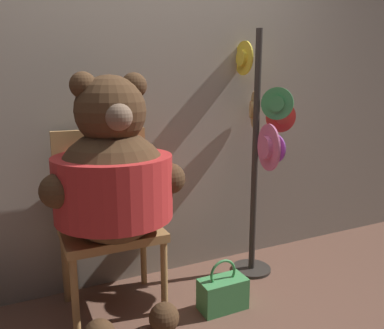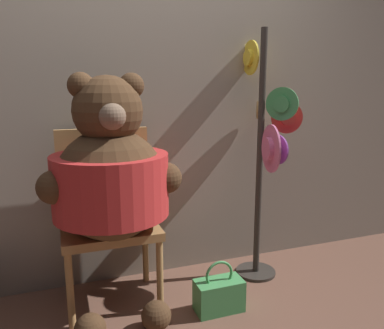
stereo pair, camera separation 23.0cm
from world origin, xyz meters
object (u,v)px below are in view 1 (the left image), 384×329
object	(u,v)px
chair	(107,212)
teddy_bear	(114,179)
handbag_on_ground	(223,293)
hat_display_rack	(261,145)

from	to	relation	value
chair	teddy_bear	xyz separation A→B (m)	(0.01, -0.16, 0.24)
chair	handbag_on_ground	distance (m)	0.84
teddy_bear	hat_display_rack	size ratio (longest dim) A/B	0.83
hat_display_rack	handbag_on_ground	bearing A→B (deg)	-146.49
chair	handbag_on_ground	world-z (taller)	chair
teddy_bear	hat_display_rack	bearing A→B (deg)	4.34
hat_display_rack	handbag_on_ground	world-z (taller)	hat_display_rack
teddy_bear	chair	bearing A→B (deg)	92.96
chair	hat_display_rack	size ratio (longest dim) A/B	0.63
teddy_bear	hat_display_rack	distance (m)	1.04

